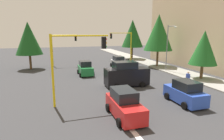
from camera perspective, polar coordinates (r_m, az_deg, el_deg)
name	(u,v)px	position (r m, az deg, el deg)	size (l,w,h in m)	color
ground_plane	(118,82)	(23.16, 1.88, -3.55)	(120.00, 120.00, 0.00)	#353538
sidewalk_kerb	(169,69)	(32.20, 16.80, 0.29)	(80.00, 4.00, 0.15)	gray
lane_arrow_near	(134,132)	(12.11, 6.49, -17.93)	(2.40, 1.10, 1.10)	silver
apartment_block	(203,24)	(38.42, 25.74, 12.40)	(21.45, 9.30, 14.84)	beige
traffic_signal_far_left	(123,41)	(37.56, 3.23, 8.57)	(0.36, 4.59, 5.95)	yellow
traffic_signal_far_right	(63,44)	(35.26, -14.62, 7.70)	(0.36, 4.59, 5.61)	yellow
traffic_signal_near_right	(75,56)	(15.36, -11.00, 4.27)	(0.36, 4.59, 5.79)	yellow
street_lamp_curbside	(169,43)	(29.84, 16.66, 7.76)	(2.15, 0.28, 7.00)	slate
tree_roadside_far	(132,34)	(42.64, 6.17, 10.82)	(4.71, 4.71, 8.63)	brown
tree_roadside_near	(204,48)	(26.26, 25.83, 6.00)	(3.39, 3.39, 6.16)	brown
tree_opposite_side	(28,38)	(33.38, -23.78, 8.68)	(4.15, 4.15, 7.59)	brown
tree_roadside_mid	(158,33)	(33.94, 13.78, 10.85)	(4.87, 4.87, 8.94)	brown
delivery_van_black	(126,75)	(21.13, 4.34, -1.44)	(2.22, 4.80, 2.77)	black
car_green	(85,69)	(27.02, -8.02, 0.42)	(3.71, 2.02, 1.98)	#1E7238
car_red	(124,105)	(13.61, 3.74, -10.34)	(4.16, 1.94, 1.98)	red
car_blue	(185,93)	(17.22, 21.06, -6.43)	(3.87, 2.01, 1.98)	blue
car_silver	(118,62)	(32.35, 1.83, 2.29)	(4.02, 1.94, 1.98)	#B2B5BA
pedestrian_crossing	(188,79)	(22.45, 21.81, -2.44)	(0.40, 0.24, 1.70)	#262638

